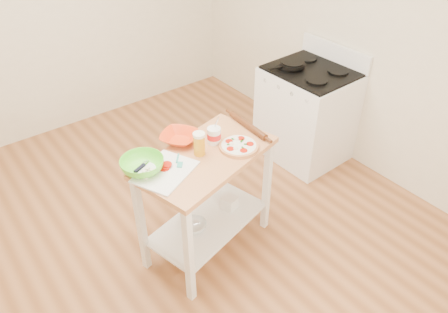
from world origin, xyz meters
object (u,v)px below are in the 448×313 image
(skillet, at_px, (292,65))
(knife, at_px, (144,164))
(prep_island, at_px, (207,184))
(shelf_glass_bowl, at_px, (194,226))
(gas_stove, at_px, (306,113))
(beer_pint, at_px, (199,144))
(orange_bowl, at_px, (179,137))
(cutting_board, at_px, (164,172))
(spatula, at_px, (179,161))
(shelf_bin, at_px, (230,203))
(pizza, at_px, (239,146))
(rolling_pin, at_px, (248,126))
(yogurt_tub, at_px, (214,135))
(green_bowl, at_px, (142,165))

(skillet, height_order, knife, skillet)
(prep_island, height_order, shelf_glass_bowl, prep_island)
(gas_stove, bearing_deg, beer_pint, -166.84)
(skillet, bearing_deg, orange_bowl, -154.39)
(cutting_board, relative_size, spatula, 3.36)
(knife, distance_m, shelf_glass_bowl, 0.70)
(skillet, distance_m, shelf_bin, 1.47)
(cutting_board, height_order, beer_pint, beer_pint)
(prep_island, height_order, pizza, pizza)
(knife, distance_m, rolling_pin, 0.86)
(orange_bowl, relative_size, beer_pint, 1.54)
(prep_island, distance_m, cutting_board, 0.43)
(knife, bearing_deg, prep_island, -40.98)
(beer_pint, xyz_separation_m, yogurt_tub, (0.16, 0.05, -0.03))
(rolling_pin, bearing_deg, pizza, -144.32)
(prep_island, height_order, gas_stove, gas_stove)
(beer_pint, height_order, shelf_glass_bowl, beer_pint)
(shelf_glass_bowl, distance_m, shelf_bin, 0.36)
(prep_island, bearing_deg, pizza, -16.59)
(skillet, height_order, cutting_board, skillet)
(shelf_glass_bowl, bearing_deg, beer_pint, 20.95)
(pizza, distance_m, rolling_pin, 0.27)
(green_bowl, relative_size, beer_pint, 1.70)
(gas_stove, height_order, shelf_glass_bowl, gas_stove)
(skillet, height_order, yogurt_tub, yogurt_tub)
(cutting_board, xyz_separation_m, green_bowl, (-0.10, 0.10, 0.04))
(rolling_pin, bearing_deg, spatula, -175.59)
(shelf_glass_bowl, height_order, shelf_bin, shelf_bin)
(cutting_board, xyz_separation_m, yogurt_tub, (0.47, 0.08, 0.05))
(cutting_board, xyz_separation_m, beer_pint, (0.30, 0.03, 0.08))
(skillet, xyz_separation_m, cutting_board, (-1.75, -0.59, -0.07))
(spatula, bearing_deg, cutting_board, 143.37)
(prep_island, bearing_deg, rolling_pin, 10.78)
(pizza, height_order, yogurt_tub, yogurt_tub)
(gas_stove, xyz_separation_m, shelf_bin, (-1.30, -0.43, -0.16))
(gas_stove, distance_m, knife, 2.01)
(skillet, xyz_separation_m, beer_pint, (-1.44, -0.55, 0.01))
(green_bowl, bearing_deg, gas_stove, 9.70)
(beer_pint, distance_m, shelf_bin, 0.72)
(pizza, xyz_separation_m, shelf_glass_bowl, (-0.36, 0.07, -0.63))
(pizza, xyz_separation_m, yogurt_tub, (-0.10, 0.16, 0.05))
(rolling_pin, height_order, shelf_bin, rolling_pin)
(orange_bowl, xyz_separation_m, yogurt_tub, (0.19, -0.17, 0.03))
(gas_stove, xyz_separation_m, yogurt_tub, (-1.40, -0.36, 0.49))
(gas_stove, bearing_deg, spatula, -168.22)
(gas_stove, distance_m, pizza, 1.47)
(skillet, bearing_deg, beer_pint, -146.27)
(prep_island, distance_m, pizza, 0.37)
(orange_bowl, distance_m, shelf_glass_bowl, 0.70)
(skillet, relative_size, pizza, 1.31)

